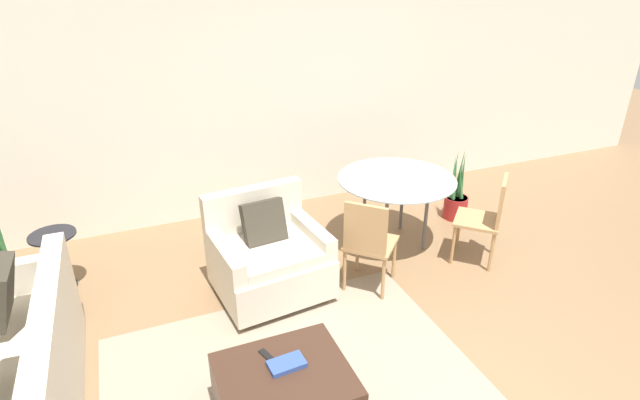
{
  "coord_description": "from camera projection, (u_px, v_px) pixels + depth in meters",
  "views": [
    {
      "loc": [
        -1.51,
        -1.86,
        2.7
      ],
      "look_at": [
        0.05,
        1.94,
        0.75
      ],
      "focal_mm": 28.0,
      "sensor_mm": 36.0,
      "label": 1
    }
  ],
  "objects": [
    {
      "name": "wall_back",
      "position": [
        262.0,
        95.0,
        5.58
      ],
      "size": [
        12.0,
        0.06,
        2.75
      ],
      "color": "silver",
      "rests_on": "ground_plane"
    },
    {
      "name": "area_rug",
      "position": [
        291.0,
        373.0,
        3.63
      ],
      "size": [
        2.58,
        1.83,
        0.01
      ],
      "color": "gray",
      "rests_on": "ground_plane"
    },
    {
      "name": "couch",
      "position": [
        2.0,
        383.0,
        3.14
      ],
      "size": [
        0.94,
        1.76,
        0.94
      ],
      "color": "beige",
      "rests_on": "ground_plane"
    },
    {
      "name": "armchair",
      "position": [
        268.0,
        257.0,
        4.4
      ],
      "size": [
        1.01,
        0.92,
        0.91
      ],
      "color": "beige",
      "rests_on": "ground_plane"
    },
    {
      "name": "ottoman",
      "position": [
        285.0,
        396.0,
        3.14
      ],
      "size": [
        0.81,
        0.69,
        0.43
      ],
      "color": "#382319",
      "rests_on": "ground_plane"
    },
    {
      "name": "book_stack",
      "position": [
        287.0,
        364.0,
        3.1
      ],
      "size": [
        0.24,
        0.15,
        0.03
      ],
      "color": "#2D478C",
      "rests_on": "ottoman"
    },
    {
      "name": "tv_remote_primary",
      "position": [
        268.0,
        357.0,
        3.17
      ],
      "size": [
        0.09,
        0.17,
        0.01
      ],
      "color": "black",
      "rests_on": "ottoman"
    },
    {
      "name": "side_table",
      "position": [
        56.0,
        251.0,
        4.45
      ],
      "size": [
        0.4,
        0.4,
        0.55
      ],
      "color": "black",
      "rests_on": "ground_plane"
    },
    {
      "name": "dining_table",
      "position": [
        396.0,
        185.0,
        5.06
      ],
      "size": [
        1.2,
        1.2,
        0.75
      ],
      "color": "#99A8AD",
      "rests_on": "ground_plane"
    },
    {
      "name": "dining_chair_near_left",
      "position": [
        368.0,
        240.0,
        4.36
      ],
      "size": [
        0.59,
        0.59,
        0.9
      ],
      "color": "tan",
      "rests_on": "ground_plane"
    },
    {
      "name": "dining_chair_near_right",
      "position": [
        488.0,
        214.0,
        4.8
      ],
      "size": [
        0.59,
        0.59,
        0.9
      ],
      "color": "tan",
      "rests_on": "ground_plane"
    },
    {
      "name": "potted_plant_small",
      "position": [
        456.0,
        199.0,
        5.77
      ],
      "size": [
        0.27,
        0.27,
        0.84
      ],
      "color": "maroon",
      "rests_on": "ground_plane"
    }
  ]
}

